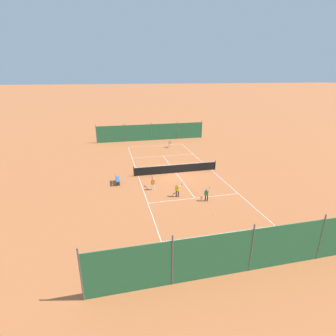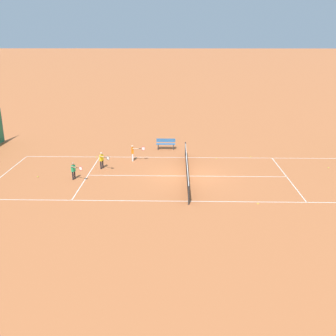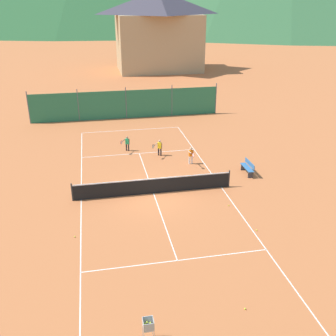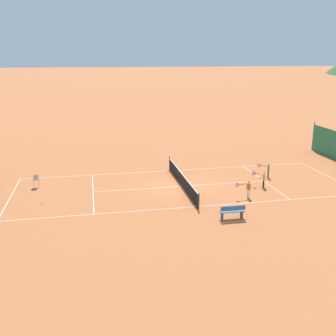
{
  "view_description": "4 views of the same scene",
  "coord_description": "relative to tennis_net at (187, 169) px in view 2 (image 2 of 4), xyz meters",
  "views": [
    {
      "loc": [
        6.93,
        25.72,
        10.03
      ],
      "look_at": [
        1.13,
        1.06,
        1.01
      ],
      "focal_mm": 28.0,
      "sensor_mm": 36.0,
      "label": 1
    },
    {
      "loc": [
        -23.82,
        0.66,
        8.49
      ],
      "look_at": [
        -0.41,
        1.2,
        0.67
      ],
      "focal_mm": 42.0,
      "sensor_mm": 36.0,
      "label": 2
    },
    {
      "loc": [
        -3.1,
        -19.95,
        10.48
      ],
      "look_at": [
        1.11,
        1.26,
        0.97
      ],
      "focal_mm": 42.0,
      "sensor_mm": 36.0,
      "label": 3
    },
    {
      "loc": [
        26.51,
        -6.28,
        9.22
      ],
      "look_at": [
        -1.16,
        -0.81,
        1.1
      ],
      "focal_mm": 42.0,
      "sensor_mm": 36.0,
      "label": 4
    }
  ],
  "objects": [
    {
      "name": "tennis_ball_alley_right",
      "position": [
        3.99,
        6.61,
        -0.47
      ],
      "size": [
        0.07,
        0.07,
        0.07
      ],
      "primitive_type": "sphere",
      "color": "#CCE033",
      "rests_on": "ground"
    },
    {
      "name": "tennis_net",
      "position": [
        0.0,
        0.0,
        0.0
      ],
      "size": [
        9.18,
        0.08,
        1.06
      ],
      "color": "#2D2D2D",
      "rests_on": "ground"
    },
    {
      "name": "tennis_ball_service_box",
      "position": [
        -0.44,
        9.5,
        -0.47
      ],
      "size": [
        0.07,
        0.07,
        0.07
      ],
      "primitive_type": "sphere",
      "color": "#CCE033",
      "rests_on": "ground"
    },
    {
      "name": "player_near_service",
      "position": [
        -0.81,
        7.06,
        0.16
      ],
      "size": [
        0.72,
        0.83,
        1.12
      ],
      "color": "black",
      "rests_on": "ground"
    },
    {
      "name": "courtside_bench",
      "position": [
        6.34,
        1.53,
        -0.05
      ],
      "size": [
        0.36,
        1.5,
        0.84
      ],
      "color": "#336699",
      "rests_on": "ground"
    },
    {
      "name": "tennis_ball_near_corner",
      "position": [
        -4.38,
        -3.72,
        -0.47
      ],
      "size": [
        0.07,
        0.07,
        0.07
      ],
      "primitive_type": "sphere",
      "color": "#CCE033",
      "rests_on": "ground"
    },
    {
      "name": "ground_plane",
      "position": [
        0.0,
        0.0,
        -0.5
      ],
      "size": [
        600.0,
        600.0,
        0.0
      ],
      "primitive_type": "plane",
      "color": "#BC6638"
    },
    {
      "name": "player_far_baseline",
      "position": [
        1.35,
        5.69,
        0.18
      ],
      "size": [
        0.82,
        0.8,
        1.17
      ],
      "color": "black",
      "rests_on": "ground"
    },
    {
      "name": "tennis_ball_by_net_right",
      "position": [
        4.28,
        -4.86,
        -0.47
      ],
      "size": [
        0.07,
        0.07,
        0.07
      ],
      "primitive_type": "sphere",
      "color": "#CCE033",
      "rests_on": "ground"
    },
    {
      "name": "tennis_ball_mid_court",
      "position": [
        1.8,
        -9.7,
        -0.47
      ],
      "size": [
        0.07,
        0.07,
        0.07
      ],
      "primitive_type": "sphere",
      "color": "#CCE033",
      "rests_on": "ground"
    },
    {
      "name": "tennis_ball_far_corner",
      "position": [
        3.78,
        -2.25,
        -0.47
      ],
      "size": [
        0.07,
        0.07,
        0.07
      ],
      "primitive_type": "sphere",
      "color": "#CCE033",
      "rests_on": "ground"
    },
    {
      "name": "player_far_service",
      "position": [
        3.18,
        3.78,
        0.19
      ],
      "size": [
        0.4,
        1.02,
        1.18
      ],
      "color": "white",
      "rests_on": "ground"
    },
    {
      "name": "court_line_markings",
      "position": [
        0.0,
        0.0,
        -0.5
      ],
      "size": [
        8.25,
        23.85,
        0.01
      ],
      "color": "white",
      "rests_on": "ground"
    }
  ]
}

